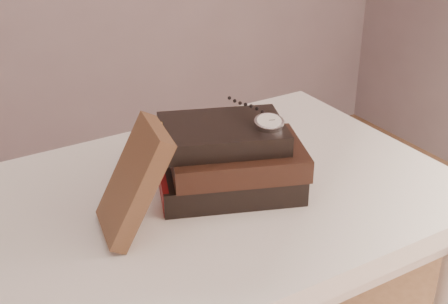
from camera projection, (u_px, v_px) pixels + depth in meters
table at (177, 245)px, 1.10m from camera, size 1.00×0.60×0.75m
book_stack at (230, 160)px, 1.07m from camera, size 0.29×0.25×0.12m
journal at (134, 181)px, 0.94m from camera, size 0.13×0.13×0.18m
pocket_watch at (268, 121)px, 1.04m from camera, size 0.07×0.16×0.02m
eyeglasses at (175, 137)px, 1.12m from camera, size 0.14×0.15×0.05m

